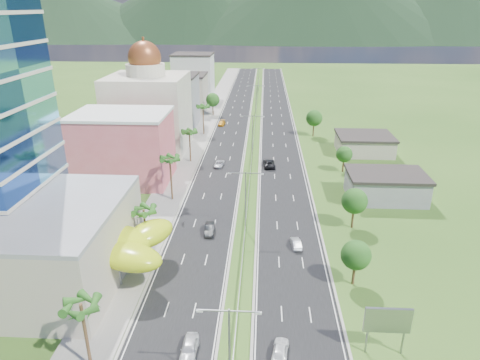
# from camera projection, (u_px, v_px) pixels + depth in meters

# --- Properties ---
(ground) EXTENTS (500.00, 500.00, 0.00)m
(ground) POSITION_uv_depth(u_px,v_px,m) (242.00, 261.00, 66.43)
(ground) COLOR #2D5119
(ground) RESTS_ON ground
(road_left) EXTENTS (11.00, 260.00, 0.04)m
(road_left) POSITION_uv_depth(u_px,v_px,m) (234.00, 119.00, 150.01)
(road_left) COLOR black
(road_left) RESTS_ON ground
(road_right) EXTENTS (11.00, 260.00, 0.04)m
(road_right) POSITION_uv_depth(u_px,v_px,m) (277.00, 119.00, 149.23)
(road_right) COLOR black
(road_right) RESTS_ON ground
(sidewalk_left) EXTENTS (7.00, 260.00, 0.12)m
(sidewalk_left) POSITION_uv_depth(u_px,v_px,m) (207.00, 118.00, 150.48)
(sidewalk_left) COLOR gray
(sidewalk_left) RESTS_ON ground
(median_guardrail) EXTENTS (0.10, 216.06, 0.76)m
(median_guardrail) POSITION_uv_depth(u_px,v_px,m) (254.00, 131.00, 132.74)
(median_guardrail) COLOR gray
(median_guardrail) RESTS_ON ground
(streetlight_median_a) EXTENTS (6.04, 0.25, 11.00)m
(streetlight_median_a) POSITION_uv_depth(u_px,v_px,m) (229.00, 345.00, 40.77)
(streetlight_median_a) COLOR gray
(streetlight_median_a) RESTS_ON ground
(streetlight_median_b) EXTENTS (6.04, 0.25, 11.00)m
(streetlight_median_b) POSITION_uv_depth(u_px,v_px,m) (245.00, 195.00, 73.12)
(streetlight_median_b) COLOR gray
(streetlight_median_b) RESTS_ON ground
(streetlight_median_c) EXTENTS (6.04, 0.25, 11.00)m
(streetlight_median_c) POSITION_uv_depth(u_px,v_px,m) (252.00, 132.00, 110.10)
(streetlight_median_c) COLOR gray
(streetlight_median_c) RESTS_ON ground
(streetlight_median_d) EXTENTS (6.04, 0.25, 11.00)m
(streetlight_median_d) POSITION_uv_depth(u_px,v_px,m) (256.00, 97.00, 151.70)
(streetlight_median_d) COLOR gray
(streetlight_median_d) RESTS_ON ground
(streetlight_median_e) EXTENTS (6.04, 0.25, 11.00)m
(streetlight_median_e) POSITION_uv_depth(u_px,v_px,m) (258.00, 77.00, 193.30)
(streetlight_median_e) COLOR gray
(streetlight_median_e) RESTS_ON ground
(mall_podium) EXTENTS (30.00, 24.00, 11.00)m
(mall_podium) POSITION_uv_depth(u_px,v_px,m) (15.00, 244.00, 60.46)
(mall_podium) COLOR #B1A891
(mall_podium) RESTS_ON ground
(lime_canopy) EXTENTS (18.00, 15.00, 7.40)m
(lime_canopy) POSITION_uv_depth(u_px,v_px,m) (103.00, 243.00, 61.88)
(lime_canopy) COLOR #B1C913
(lime_canopy) RESTS_ON ground
(pink_shophouse) EXTENTS (20.00, 15.00, 15.00)m
(pink_shophouse) POSITION_uv_depth(u_px,v_px,m) (124.00, 148.00, 94.63)
(pink_shophouse) COLOR #CE545D
(pink_shophouse) RESTS_ON ground
(domed_building) EXTENTS (20.00, 20.00, 28.70)m
(domed_building) POSITION_uv_depth(u_px,v_px,m) (149.00, 108.00, 114.43)
(domed_building) COLOR #BFB29F
(domed_building) RESTS_ON ground
(midrise_grey) EXTENTS (16.00, 15.00, 16.00)m
(midrise_grey) POSITION_uv_depth(u_px,v_px,m) (172.00, 101.00, 138.76)
(midrise_grey) COLOR gray
(midrise_grey) RESTS_ON ground
(midrise_beige) EXTENTS (16.00, 15.00, 13.00)m
(midrise_beige) POSITION_uv_depth(u_px,v_px,m) (184.00, 93.00, 159.66)
(midrise_beige) COLOR #B1A891
(midrise_beige) RESTS_ON ground
(midrise_white) EXTENTS (16.00, 15.00, 18.00)m
(midrise_white) POSITION_uv_depth(u_px,v_px,m) (194.00, 77.00, 179.98)
(midrise_white) COLOR silver
(midrise_white) RESTS_ON ground
(billboard) EXTENTS (5.20, 0.35, 6.20)m
(billboard) POSITION_uv_depth(u_px,v_px,m) (388.00, 322.00, 47.24)
(billboard) COLOR gray
(billboard) RESTS_ON ground
(shed_near) EXTENTS (15.00, 10.00, 5.00)m
(shed_near) POSITION_uv_depth(u_px,v_px,m) (386.00, 187.00, 87.14)
(shed_near) COLOR gray
(shed_near) RESTS_ON ground
(shed_far) EXTENTS (14.00, 12.00, 4.40)m
(shed_far) POSITION_uv_depth(u_px,v_px,m) (364.00, 145.00, 114.89)
(shed_far) COLOR #B1A891
(shed_far) RESTS_ON ground
(palm_tree_a) EXTENTS (3.60, 3.60, 9.10)m
(palm_tree_a) POSITION_uv_depth(u_px,v_px,m) (81.00, 308.00, 43.86)
(palm_tree_a) COLOR #47301C
(palm_tree_a) RESTS_ON ground
(palm_tree_b) EXTENTS (3.60, 3.60, 8.10)m
(palm_tree_b) POSITION_uv_depth(u_px,v_px,m) (144.00, 212.00, 66.41)
(palm_tree_b) COLOR #47301C
(palm_tree_b) RESTS_ON ground
(palm_tree_c) EXTENTS (3.60, 3.60, 9.60)m
(palm_tree_c) POSITION_uv_depth(u_px,v_px,m) (170.00, 160.00, 84.36)
(palm_tree_c) COLOR #47301C
(palm_tree_c) RESTS_ON ground
(palm_tree_d) EXTENTS (3.60, 3.60, 8.60)m
(palm_tree_d) POSITION_uv_depth(u_px,v_px,m) (189.00, 133.00, 105.98)
(palm_tree_d) COLOR #47301C
(palm_tree_d) RESTS_ON ground
(palm_tree_e) EXTENTS (3.60, 3.60, 9.40)m
(palm_tree_e) POSITION_uv_depth(u_px,v_px,m) (203.00, 108.00, 128.80)
(palm_tree_e) COLOR #47301C
(palm_tree_e) RESTS_ON ground
(leafy_tree_lfar) EXTENTS (4.90, 4.90, 8.05)m
(leafy_tree_lfar) POSITION_uv_depth(u_px,v_px,m) (213.00, 100.00, 152.94)
(leafy_tree_lfar) COLOR #47301C
(leafy_tree_lfar) RESTS_ON ground
(leafy_tree_ra) EXTENTS (4.20, 4.20, 6.90)m
(leafy_tree_ra) POSITION_uv_depth(u_px,v_px,m) (356.00, 255.00, 59.17)
(leafy_tree_ra) COLOR #47301C
(leafy_tree_ra) RESTS_ON ground
(leafy_tree_rb) EXTENTS (4.55, 4.55, 7.47)m
(leafy_tree_rb) POSITION_uv_depth(u_px,v_px,m) (355.00, 201.00, 74.58)
(leafy_tree_rb) COLOR #47301C
(leafy_tree_rb) RESTS_ON ground
(leafy_tree_rc) EXTENTS (3.85, 3.85, 6.33)m
(leafy_tree_rc) POSITION_uv_depth(u_px,v_px,m) (344.00, 154.00, 100.61)
(leafy_tree_rc) COLOR #47301C
(leafy_tree_rc) RESTS_ON ground
(leafy_tree_rd) EXTENTS (4.90, 4.90, 8.05)m
(leafy_tree_rd) POSITION_uv_depth(u_px,v_px,m) (314.00, 118.00, 128.10)
(leafy_tree_rd) COLOR #47301C
(leafy_tree_rd) RESTS_ON ground
(mountain_ridge) EXTENTS (860.00, 140.00, 90.00)m
(mountain_ridge) POSITION_uv_depth(u_px,v_px,m) (316.00, 41.00, 479.31)
(mountain_ridge) COLOR black
(mountain_ridge) RESTS_ON ground
(car_white_near_left) EXTENTS (1.84, 4.53, 1.54)m
(car_white_near_left) POSITION_uv_depth(u_px,v_px,m) (189.00, 348.00, 48.46)
(car_white_near_left) COLOR silver
(car_white_near_left) RESTS_ON road_left
(car_dark_left) EXTENTS (1.80, 4.62, 1.50)m
(car_dark_left) POSITION_uv_depth(u_px,v_px,m) (209.00, 229.00, 74.40)
(car_dark_left) COLOR black
(car_dark_left) RESTS_ON road_left
(car_silver_mid_left) EXTENTS (2.60, 4.78, 1.27)m
(car_silver_mid_left) POSITION_uv_depth(u_px,v_px,m) (219.00, 164.00, 105.28)
(car_silver_mid_left) COLOR #B6B9BF
(car_silver_mid_left) RESTS_ON road_left
(car_yellow_far_left) EXTENTS (2.40, 4.94, 1.38)m
(car_yellow_far_left) POSITION_uv_depth(u_px,v_px,m) (222.00, 123.00, 141.76)
(car_yellow_far_left) COLOR #C18116
(car_yellow_far_left) RESTS_ON road_left
(car_white_near_right) EXTENTS (2.31, 4.46, 1.45)m
(car_white_near_right) POSITION_uv_depth(u_px,v_px,m) (280.00, 350.00, 48.22)
(car_white_near_right) COLOR white
(car_white_near_right) RESTS_ON road_right
(car_silver_right) EXTENTS (1.78, 4.05, 1.29)m
(car_silver_right) POSITION_uv_depth(u_px,v_px,m) (296.00, 243.00, 70.11)
(car_silver_right) COLOR #B9BDC1
(car_silver_right) RESTS_ON road_right
(car_dark_far_right) EXTENTS (3.13, 6.04, 1.63)m
(car_dark_far_right) POSITION_uv_depth(u_px,v_px,m) (269.00, 163.00, 105.17)
(car_dark_far_right) COLOR black
(car_dark_far_right) RESTS_ON road_right
(motorcycle) EXTENTS (0.63, 1.71, 1.07)m
(motorcycle) POSITION_uv_depth(u_px,v_px,m) (183.00, 222.00, 77.07)
(motorcycle) COLOR black
(motorcycle) RESTS_ON road_left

